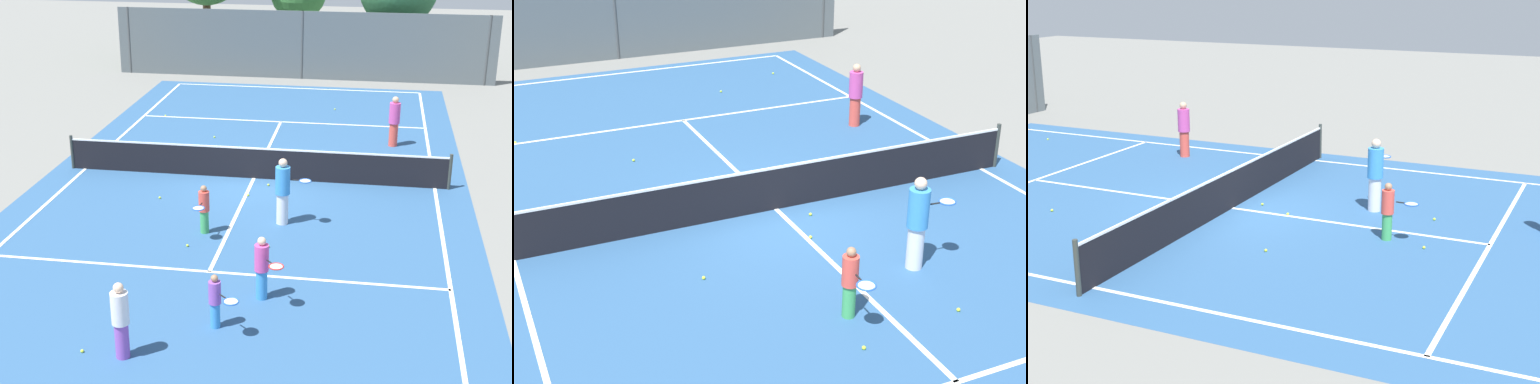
{
  "view_description": "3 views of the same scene",
  "coord_description": "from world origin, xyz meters",
  "views": [
    {
      "loc": [
        3.62,
        -21.85,
        8.18
      ],
      "look_at": [
        0.51,
        -2.73,
        0.62
      ],
      "focal_mm": 53.33,
      "sensor_mm": 36.0,
      "label": 1
    },
    {
      "loc": [
        -6.17,
        -13.45,
        7.17
      ],
      "look_at": [
        -0.64,
        -1.12,
        1.0
      ],
      "focal_mm": 53.21,
      "sensor_mm": 36.0,
      "label": 2
    },
    {
      "loc": [
        -16.01,
        -8.79,
        5.75
      ],
      "look_at": [
        -0.89,
        -1.85,
        0.89
      ],
      "focal_mm": 53.2,
      "sensor_mm": 36.0,
      "label": 3
    }
  ],
  "objects": [
    {
      "name": "player_5",
      "position": [
        1.41,
        -7.44,
        0.76
      ],
      "size": [
        0.76,
        0.8,
        1.46
      ],
      "color": "#388CD8",
      "rests_on": "ground_plane"
    },
    {
      "name": "tennis_ball_9",
      "position": [
        -2.42,
        -2.13,
        0.03
      ],
      "size": [
        0.07,
        0.07,
        0.07
      ],
      "primitive_type": "sphere",
      "color": "#CCE533",
      "rests_on": "ground_plane"
    },
    {
      "name": "perimeter_fence",
      "position": [
        0.0,
        14.0,
        1.6
      ],
      "size": [
        18.0,
        0.12,
        3.2
      ],
      "color": "#515B60",
      "rests_on": "ground_plane"
    },
    {
      "name": "player_0",
      "position": [
        4.27,
        4.03,
        0.91
      ],
      "size": [
        0.38,
        0.38,
        1.77
      ],
      "color": "#E54C3F",
      "rests_on": "ground_plane"
    },
    {
      "name": "tennis_ball_7",
      "position": [
        -0.84,
        -5.14,
        0.03
      ],
      "size": [
        0.07,
        0.07,
        0.07
      ],
      "primitive_type": "sphere",
      "color": "#CCE533",
      "rests_on": "ground_plane"
    },
    {
      "name": "tennis_ball_0",
      "position": [
        1.95,
        8.51,
        0.03
      ],
      "size": [
        0.07,
        0.07,
        0.07
      ],
      "primitive_type": "sphere",
      "color": "#CCE533",
      "rests_on": "ground_plane"
    },
    {
      "name": "tennis_ball_4",
      "position": [
        1.17,
        -4.87,
        0.03
      ],
      "size": [
        0.07,
        0.07,
        0.07
      ],
      "primitive_type": "sphere",
      "color": "#CCE533",
      "rests_on": "ground_plane"
    },
    {
      "name": "tennis_net",
      "position": [
        0.0,
        0.0,
        0.51
      ],
      "size": [
        11.9,
        0.1,
        1.1
      ],
      "color": "#333833",
      "rests_on": "ground_plane"
    },
    {
      "name": "tennis_ball_8",
      "position": [
        0.07,
        -1.51,
        0.03
      ],
      "size": [
        0.07,
        0.07,
        0.07
      ],
      "primitive_type": "sphere",
      "color": "#CCE533",
      "rests_on": "ground_plane"
    },
    {
      "name": "court_surface",
      "position": [
        0.0,
        0.0,
        0.0
      ],
      "size": [
        13.0,
        25.0,
        0.01
      ],
      "color": "#2D5684",
      "rests_on": "ground_plane"
    },
    {
      "name": "player_2",
      "position": [
        -0.6,
        -4.26,
        0.68
      ],
      "size": [
        0.34,
        0.85,
        1.31
      ],
      "color": "#3FA559",
      "rests_on": "ground_plane"
    },
    {
      "name": "ground_plane",
      "position": [
        0.0,
        0.0,
        0.0
      ],
      "size": [
        80.0,
        80.0,
        0.0
      ],
      "primitive_type": "plane",
      "color": "slate"
    },
    {
      "name": "player_1",
      "position": [
        -0.86,
        -10.08,
        0.81
      ],
      "size": [
        0.34,
        0.34,
        1.58
      ],
      "color": "purple",
      "rests_on": "ground_plane"
    },
    {
      "name": "tennis_ball_5",
      "position": [
        -4.64,
        6.45,
        0.03
      ],
      "size": [
        0.07,
        0.07,
        0.07
      ],
      "primitive_type": "sphere",
      "color": "#CCE533",
      "rests_on": "ground_plane"
    },
    {
      "name": "tennis_ball_1",
      "position": [
        0.54,
        -0.59,
        0.03
      ],
      "size": [
        0.07,
        0.07,
        0.07
      ],
      "primitive_type": "sphere",
      "color": "#CCE533",
      "rests_on": "ground_plane"
    },
    {
      "name": "player_4",
      "position": [
        1.32,
        -3.32,
        0.94
      ],
      "size": [
        0.97,
        0.41,
        1.83
      ],
      "color": "silver",
      "rests_on": "ground_plane"
    },
    {
      "name": "tennis_ball_6",
      "position": [
        -1.68,
        -10.07,
        0.03
      ],
      "size": [
        0.07,
        0.07,
        0.07
      ],
      "primitive_type": "sphere",
      "color": "#CCE533",
      "rests_on": "ground_plane"
    },
    {
      "name": "player_3",
      "position": [
        0.67,
        -8.77,
        0.62
      ],
      "size": [
        0.76,
        0.71,
        1.19
      ],
      "color": "#388CD8",
      "rests_on": "ground_plane"
    },
    {
      "name": "tennis_ball_2",
      "position": [
        -2.11,
        3.94,
        0.03
      ],
      "size": [
        0.07,
        0.07,
        0.07
      ],
      "primitive_type": "sphere",
      "color": "#CCE533",
      "rests_on": "ground_plane"
    },
    {
      "name": "tennis_ball_3",
      "position": [
        4.35,
        9.76,
        0.03
      ],
      "size": [
        0.07,
        0.07,
        0.07
      ],
      "primitive_type": "sphere",
      "color": "#CCE533",
      "rests_on": "ground_plane"
    }
  ]
}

